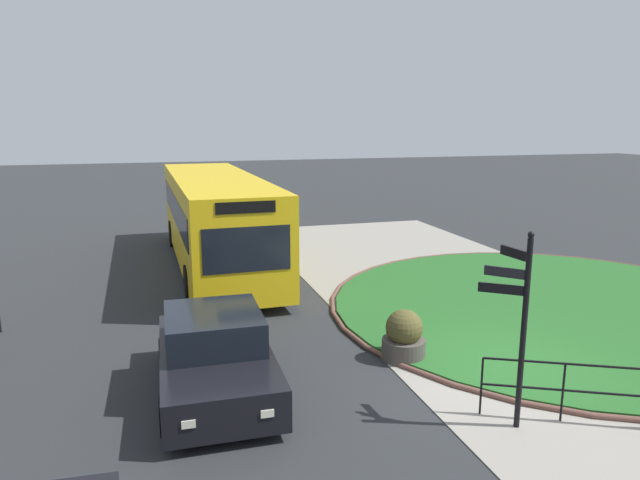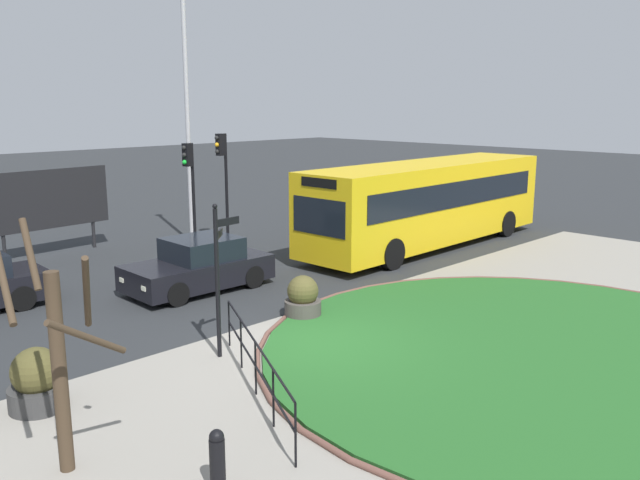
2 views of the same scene
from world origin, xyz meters
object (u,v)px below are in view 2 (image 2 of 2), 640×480
(traffic_light_near, at_px, (190,172))
(signpost_directional, at_px, (218,268))
(traffic_light_far, at_px, (223,164))
(planter_kerbside, at_px, (303,299))
(billboard_left, at_px, (48,200))
(lamppost_tall, at_px, (187,112))
(planter_near_signpost, at_px, (37,382))
(car_trailing, at_px, (199,266))
(bus_yellow, at_px, (428,202))
(bollard_foreground, at_px, (217,461))
(street_tree_bare, at_px, (58,353))

(traffic_light_near, bearing_deg, signpost_directional, 48.61)
(traffic_light_far, xyz_separation_m, planter_kerbside, (-3.92, -8.31, -2.46))
(billboard_left, bearing_deg, traffic_light_far, -30.87)
(signpost_directional, distance_m, lamppost_tall, 11.77)
(lamppost_tall, height_order, planter_kerbside, lamppost_tall)
(planter_near_signpost, bearing_deg, signpost_directional, -3.70)
(car_trailing, relative_size, billboard_left, 0.93)
(traffic_light_far, xyz_separation_m, lamppost_tall, (-0.84, 0.87, 1.83))
(bus_yellow, height_order, planter_near_signpost, bus_yellow)
(signpost_directional, relative_size, car_trailing, 0.79)
(bollard_foreground, xyz_separation_m, car_trailing, (5.53, 8.34, 0.19))
(bus_yellow, relative_size, street_tree_bare, 3.11)
(street_tree_bare, bearing_deg, signpost_directional, 25.88)
(bollard_foreground, xyz_separation_m, traffic_light_far, (9.78, 12.83, 2.46))
(car_trailing, xyz_separation_m, street_tree_bare, (-6.72, -6.41, 1.11))
(planter_near_signpost, relative_size, street_tree_bare, 0.30)
(signpost_directional, xyz_separation_m, bollard_foreground, (-2.99, -3.96, -1.38))
(planter_near_signpost, bearing_deg, billboard_left, 65.61)
(traffic_light_near, bearing_deg, car_trailing, 47.57)
(traffic_light_near, distance_m, billboard_left, 4.79)
(bollard_foreground, bearing_deg, planter_kerbside, 37.66)
(traffic_light_near, xyz_separation_m, billboard_left, (-3.79, 2.79, -0.86))
(bollard_foreground, bearing_deg, lamppost_tall, 56.89)
(bollard_foreground, bearing_deg, signpost_directional, 52.92)
(bus_yellow, xyz_separation_m, car_trailing, (-9.14, 1.06, -0.96))
(signpost_directional, height_order, lamppost_tall, lamppost_tall)
(billboard_left, bearing_deg, street_tree_bare, -117.23)
(billboard_left, height_order, planter_kerbside, billboard_left)
(billboard_left, relative_size, planter_kerbside, 4.10)
(bollard_foreground, relative_size, planter_near_signpost, 0.85)
(lamppost_tall, relative_size, planter_near_signpost, 8.16)
(lamppost_tall, distance_m, street_tree_bare, 15.81)
(traffic_light_near, bearing_deg, planter_kerbside, 63.37)
(traffic_light_near, height_order, street_tree_bare, traffic_light_near)
(billboard_left, bearing_deg, signpost_directional, -101.82)
(bus_yellow, bearing_deg, planter_near_signpost, 10.21)
(signpost_directional, relative_size, bollard_foreground, 3.44)
(lamppost_tall, xyz_separation_m, street_tree_bare, (-10.12, -11.77, -2.98))
(bus_yellow, height_order, billboard_left, bus_yellow)
(signpost_directional, bearing_deg, bus_yellow, 15.88)
(planter_kerbside, bearing_deg, planter_near_signpost, -177.15)
(traffic_light_near, relative_size, lamppost_tall, 0.42)
(signpost_directional, bearing_deg, traffic_light_near, 58.93)
(bus_yellow, distance_m, car_trailing, 9.26)
(traffic_light_far, xyz_separation_m, planter_near_signpost, (-10.44, -8.63, -2.45))
(signpost_directional, xyz_separation_m, planter_kerbside, (2.86, 0.56, -1.38))
(signpost_directional, relative_size, street_tree_bare, 0.87)
(billboard_left, height_order, street_tree_bare, street_tree_bare)
(traffic_light_far, distance_m, planter_near_signpost, 13.77)
(signpost_directional, distance_m, street_tree_bare, 4.65)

